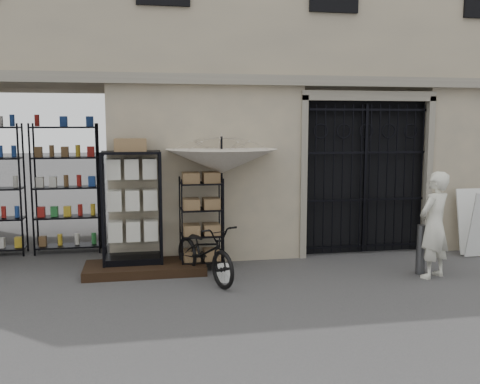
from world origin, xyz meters
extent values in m
plane|color=black|center=(0.00, 0.00, 0.00)|extent=(80.00, 80.00, 0.00)
cube|color=tan|center=(0.00, 4.00, 4.50)|extent=(14.00, 4.00, 9.00)
cube|color=black|center=(-4.50, 2.80, 1.50)|extent=(3.00, 1.70, 3.00)
cube|color=black|center=(-4.55, 3.30, 1.25)|extent=(2.70, 0.50, 2.50)
cube|color=black|center=(1.75, 2.28, 1.50)|extent=(2.50, 0.06, 3.00)
cube|color=black|center=(1.75, 2.12, 1.45)|extent=(0.05, 0.05, 2.80)
cube|color=black|center=(-2.40, 1.55, 0.07)|extent=(2.00, 0.90, 0.15)
cube|color=black|center=(-2.59, 1.71, 0.20)|extent=(1.04, 0.74, 0.10)
cube|color=silver|center=(-2.54, 1.43, 1.09)|extent=(0.87, 0.18, 1.76)
cube|color=silver|center=(-2.59, 1.71, 0.99)|extent=(0.86, 0.56, 1.47)
cube|color=olive|center=(-2.59, 1.71, 2.09)|extent=(0.59, 0.49, 0.21)
cube|color=black|center=(-1.44, 1.61, 0.79)|extent=(0.76, 0.59, 1.59)
cube|color=olive|center=(-1.44, 1.61, 0.74)|extent=(0.65, 0.48, 1.19)
cylinder|color=black|center=(-1.06, 1.71, 1.14)|extent=(0.04, 0.04, 2.28)
imported|color=beige|center=(-1.06, 1.71, 1.97)|extent=(1.87, 1.89, 1.53)
cylinder|color=silver|center=(-1.16, 0.83, 0.13)|extent=(0.34, 0.34, 0.26)
imported|color=black|center=(-1.46, 0.96, 0.00)|extent=(0.92, 1.09, 1.76)
cylinder|color=#4A4B4E|center=(2.11, 0.61, 0.41)|extent=(0.17, 0.17, 0.83)
imported|color=beige|center=(2.20, 0.40, 0.00)|extent=(1.36, 1.83, 0.42)
cube|color=silver|center=(3.78, 1.71, 0.64)|extent=(0.59, 0.30, 1.23)
camera|label=1|loc=(-2.44, -7.36, 2.50)|focal=40.00mm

